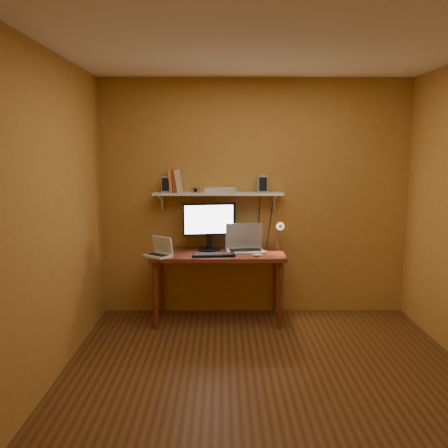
{
  "coord_description": "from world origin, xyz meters",
  "views": [
    {
      "loc": [
        -0.36,
        -3.64,
        1.82
      ],
      "look_at": [
        -0.34,
        1.18,
        1.07
      ],
      "focal_mm": 38.0,
      "sensor_mm": 36.0,
      "label": 1
    }
  ],
  "objects_px": {
    "shelf_camera": "(195,190)",
    "mouse": "(257,255)",
    "monitor": "(209,224)",
    "keyboard": "(214,255)",
    "laptop": "(245,244)",
    "wall_shelf": "(218,194)",
    "speaker_left": "(167,184)",
    "desk": "(218,261)",
    "netbook": "(160,251)",
    "speaker_right": "(262,184)",
    "desk_lamp": "(279,231)",
    "router": "(221,190)"
  },
  "relations": [
    {
      "from": "laptop",
      "to": "router",
      "type": "height_order",
      "value": "router"
    },
    {
      "from": "laptop",
      "to": "desk_lamp",
      "type": "bearing_deg",
      "value": -1.82
    },
    {
      "from": "desk",
      "to": "shelf_camera",
      "type": "xyz_separation_m",
      "value": [
        -0.24,
        0.13,
        0.74
      ]
    },
    {
      "from": "netbook",
      "to": "router",
      "type": "relative_size",
      "value": 1.02
    },
    {
      "from": "speaker_right",
      "to": "router",
      "type": "xyz_separation_m",
      "value": [
        -0.44,
        0.01,
        -0.07
      ]
    },
    {
      "from": "netbook",
      "to": "speaker_right",
      "type": "relative_size",
      "value": 1.72
    },
    {
      "from": "laptop",
      "to": "mouse",
      "type": "relative_size",
      "value": 4.7
    },
    {
      "from": "desk_lamp",
      "to": "mouse",
      "type": "bearing_deg",
      "value": -130.36
    },
    {
      "from": "keyboard",
      "to": "shelf_camera",
      "type": "xyz_separation_m",
      "value": [
        -0.2,
        0.28,
        0.65
      ]
    },
    {
      "from": "keyboard",
      "to": "speaker_left",
      "type": "bearing_deg",
      "value": 139.94
    },
    {
      "from": "shelf_camera",
      "to": "speaker_left",
      "type": "bearing_deg",
      "value": 166.02
    },
    {
      "from": "wall_shelf",
      "to": "shelf_camera",
      "type": "bearing_deg",
      "value": -164.32
    },
    {
      "from": "keyboard",
      "to": "speaker_left",
      "type": "height_order",
      "value": "speaker_left"
    },
    {
      "from": "desk",
      "to": "laptop",
      "type": "distance_m",
      "value": 0.34
    },
    {
      "from": "netbook",
      "to": "desk_lamp",
      "type": "xyz_separation_m",
      "value": [
        1.26,
        0.28,
        0.15
      ]
    },
    {
      "from": "speaker_left",
      "to": "speaker_right",
      "type": "relative_size",
      "value": 0.95
    },
    {
      "from": "desk",
      "to": "shelf_camera",
      "type": "bearing_deg",
      "value": 152.72
    },
    {
      "from": "speaker_right",
      "to": "shelf_camera",
      "type": "relative_size",
      "value": 1.69
    },
    {
      "from": "mouse",
      "to": "wall_shelf",
      "type": "bearing_deg",
      "value": 140.21
    },
    {
      "from": "router",
      "to": "wall_shelf",
      "type": "bearing_deg",
      "value": -179.28
    },
    {
      "from": "desk",
      "to": "keyboard",
      "type": "distance_m",
      "value": 0.19
    },
    {
      "from": "mouse",
      "to": "shelf_camera",
      "type": "relative_size",
      "value": 0.82
    },
    {
      "from": "desk",
      "to": "speaker_left",
      "type": "xyz_separation_m",
      "value": [
        -0.55,
        0.2,
        0.8
      ]
    },
    {
      "from": "mouse",
      "to": "shelf_camera",
      "type": "distance_m",
      "value": 0.96
    },
    {
      "from": "wall_shelf",
      "to": "speaker_right",
      "type": "bearing_deg",
      "value": -1.25
    },
    {
      "from": "speaker_left",
      "to": "monitor",
      "type": "bearing_deg",
      "value": 7.13
    },
    {
      "from": "keyboard",
      "to": "desk_lamp",
      "type": "xyz_separation_m",
      "value": [
        0.71,
        0.28,
        0.2
      ]
    },
    {
      "from": "desk",
      "to": "mouse",
      "type": "distance_m",
      "value": 0.45
    },
    {
      "from": "shelf_camera",
      "to": "desk",
      "type": "bearing_deg",
      "value": -27.28
    },
    {
      "from": "netbook",
      "to": "mouse",
      "type": "distance_m",
      "value": 1.0
    },
    {
      "from": "laptop",
      "to": "speaker_right",
      "type": "distance_m",
      "value": 0.67
    },
    {
      "from": "wall_shelf",
      "to": "laptop",
      "type": "relative_size",
      "value": 3.27
    },
    {
      "from": "desk_lamp",
      "to": "speaker_right",
      "type": "distance_m",
      "value": 0.55
    },
    {
      "from": "wall_shelf",
      "to": "mouse",
      "type": "bearing_deg",
      "value": -42.69
    },
    {
      "from": "laptop",
      "to": "speaker_right",
      "type": "height_order",
      "value": "speaker_right"
    },
    {
      "from": "desk",
      "to": "laptop",
      "type": "xyz_separation_m",
      "value": [
        0.29,
        0.1,
        0.16
      ]
    },
    {
      "from": "netbook",
      "to": "keyboard",
      "type": "relative_size",
      "value": 0.73
    },
    {
      "from": "desk",
      "to": "monitor",
      "type": "xyz_separation_m",
      "value": [
        -0.1,
        0.14,
        0.37
      ]
    },
    {
      "from": "keyboard",
      "to": "laptop",
      "type": "bearing_deg",
      "value": 32.45
    },
    {
      "from": "desk",
      "to": "speaker_right",
      "type": "relative_size",
      "value": 7.47
    },
    {
      "from": "monitor",
      "to": "desk_lamp",
      "type": "distance_m",
      "value": 0.76
    },
    {
      "from": "monitor",
      "to": "netbook",
      "type": "height_order",
      "value": "monitor"
    },
    {
      "from": "laptop",
      "to": "mouse",
      "type": "height_order",
      "value": "laptop"
    },
    {
      "from": "laptop",
      "to": "shelf_camera",
      "type": "height_order",
      "value": "shelf_camera"
    },
    {
      "from": "mouse",
      "to": "speaker_right",
      "type": "bearing_deg",
      "value": 81.57
    },
    {
      "from": "wall_shelf",
      "to": "speaker_right",
      "type": "height_order",
      "value": "speaker_right"
    },
    {
      "from": "shelf_camera",
      "to": "mouse",
      "type": "bearing_deg",
      "value": -25.12
    },
    {
      "from": "monitor",
      "to": "netbook",
      "type": "xyz_separation_m",
      "value": [
        -0.5,
        -0.3,
        -0.23
      ]
    },
    {
      "from": "wall_shelf",
      "to": "keyboard",
      "type": "bearing_deg",
      "value": -97.38
    },
    {
      "from": "monitor",
      "to": "keyboard",
      "type": "xyz_separation_m",
      "value": [
        0.05,
        -0.3,
        -0.28
      ]
    }
  ]
}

